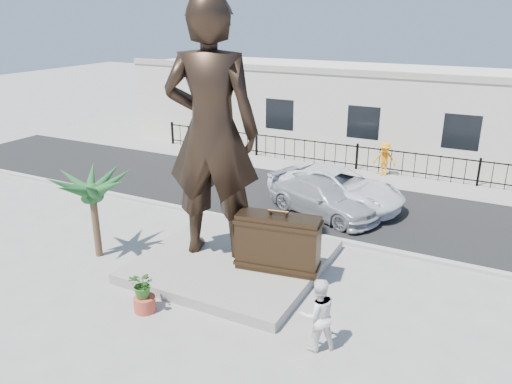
% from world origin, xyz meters
% --- Properties ---
extents(ground, '(100.00, 100.00, 0.00)m').
position_xyz_m(ground, '(0.00, 0.00, 0.00)').
color(ground, '#9E9991').
rests_on(ground, ground).
extents(street, '(40.00, 7.00, 0.01)m').
position_xyz_m(street, '(0.00, 8.00, 0.01)').
color(street, black).
rests_on(street, ground).
extents(curb, '(40.00, 0.25, 0.12)m').
position_xyz_m(curb, '(0.00, 4.50, 0.06)').
color(curb, '#A5A399').
rests_on(curb, ground).
extents(far_sidewalk, '(40.00, 2.50, 0.02)m').
position_xyz_m(far_sidewalk, '(0.00, 12.00, 0.01)').
color(far_sidewalk, '#9E9991').
rests_on(far_sidewalk, ground).
extents(plinth, '(5.20, 5.20, 0.30)m').
position_xyz_m(plinth, '(-0.50, 1.50, 0.15)').
color(plinth, gray).
rests_on(plinth, ground).
extents(fence, '(22.00, 0.10, 1.20)m').
position_xyz_m(fence, '(0.00, 12.80, 0.60)').
color(fence, black).
rests_on(fence, ground).
extents(building, '(28.00, 7.00, 4.40)m').
position_xyz_m(building, '(0.00, 17.00, 2.20)').
color(building, silver).
rests_on(building, ground).
extents(statue, '(3.13, 2.47, 7.54)m').
position_xyz_m(statue, '(-1.20, 1.56, 4.07)').
color(statue, black).
rests_on(statue, plinth).
extents(suitcase, '(2.44, 1.10, 1.66)m').
position_xyz_m(suitcase, '(1.01, 1.40, 1.13)').
color(suitcase, '#302114').
rests_on(suitcase, plinth).
extents(tourist, '(1.09, 1.07, 1.77)m').
position_xyz_m(tourist, '(3.16, -1.11, 0.88)').
color(tourist, white).
rests_on(tourist, ground).
extents(car_white, '(5.70, 3.29, 1.50)m').
position_xyz_m(car_white, '(0.65, 7.71, 0.76)').
color(car_white, white).
rests_on(car_white, street).
extents(car_silver, '(4.93, 3.30, 1.33)m').
position_xyz_m(car_silver, '(0.52, 6.60, 0.67)').
color(car_silver, '#A9AAAE').
rests_on(car_silver, street).
extents(worker, '(1.13, 0.77, 1.60)m').
position_xyz_m(worker, '(1.44, 12.35, 0.82)').
color(worker, orange).
rests_on(worker, far_sidewalk).
extents(palm_tree, '(1.80, 1.80, 3.20)m').
position_xyz_m(palm_tree, '(-4.63, 0.11, 0.00)').
color(palm_tree, '#1B4A20').
rests_on(palm_tree, ground).
extents(planter, '(0.56, 0.56, 0.40)m').
position_xyz_m(planter, '(-1.33, -1.71, 0.20)').
color(planter, '#B54330').
rests_on(planter, ground).
extents(shrub, '(0.68, 0.59, 0.74)m').
position_xyz_m(shrub, '(-1.33, -1.71, 0.77)').
color(shrub, '#2F611F').
rests_on(shrub, planter).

